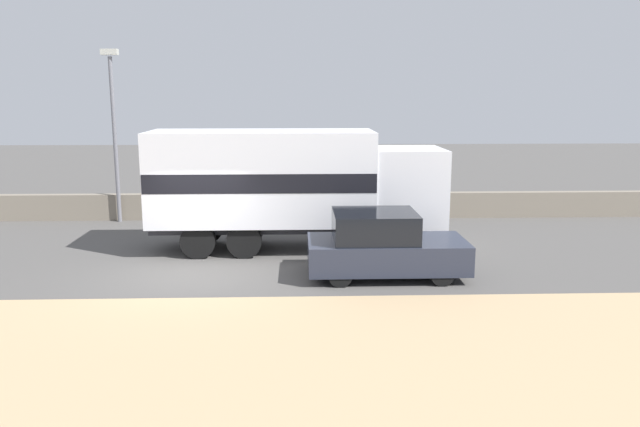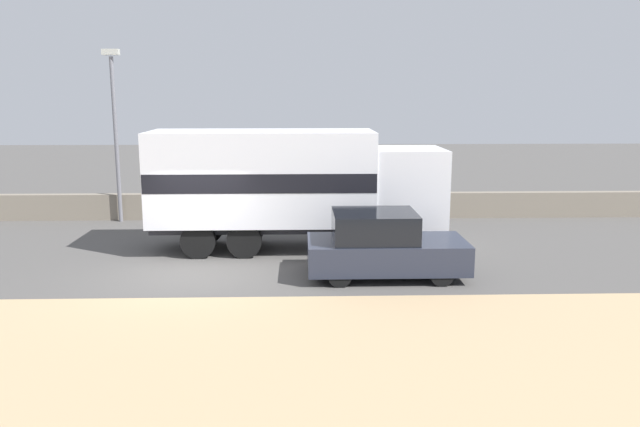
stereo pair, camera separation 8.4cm
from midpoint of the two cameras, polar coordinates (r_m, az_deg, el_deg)
name	(u,v)px [view 2 (the right image)]	position (r m, az deg, el deg)	size (l,w,h in m)	color
ground_plane	(195,275)	(16.16, -11.23, -5.49)	(80.00, 80.00, 0.00)	#514F4C
dirt_shoulder_foreground	(145,359)	(11.40, -15.50, -12.73)	(60.00, 6.43, 0.04)	tan
stone_wall_backdrop	(227,206)	(22.88, -8.41, 0.67)	(60.00, 0.35, 0.93)	gray
street_lamp	(115,122)	(22.94, -18.13, 7.96)	(0.56, 0.28, 5.98)	slate
box_truck	(290,183)	(18.02, -2.63, 2.83)	(8.40, 2.36, 3.46)	silver
car_hatchback	(383,246)	(15.58, 5.91, -2.95)	(3.92, 1.88, 1.65)	#282D3D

